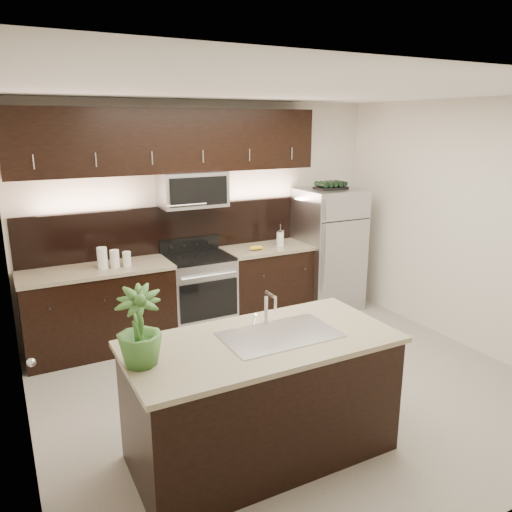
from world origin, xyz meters
The scene contains 12 objects.
ground centered at (0.00, 0.00, 0.00)m, with size 4.50×4.50×0.00m, color gray.
room_walls centered at (-0.11, -0.04, 1.70)m, with size 4.52×4.02×2.71m.
counter_run centered at (-0.46, 1.69, 0.47)m, with size 3.51×0.65×0.94m.
upper_fixtures centered at (-0.43, 1.84, 2.14)m, with size 3.49×0.40×1.66m.
island centered at (-0.70, -0.73, 0.47)m, with size 1.96×0.96×0.94m.
sink_faucet centered at (-0.55, -0.72, 0.96)m, with size 0.84×0.50×0.28m.
refrigerator centered at (1.58, 1.63, 0.81)m, with size 0.78×0.70×1.61m, color #B2B2B7.
wine_rack centered at (1.58, 1.63, 1.66)m, with size 0.40×0.25×0.10m.
plant centered at (-1.57, -0.71, 1.20)m, with size 0.29×0.29×0.52m, color #376528.
canisters centered at (-1.25, 1.62, 1.04)m, with size 0.34×0.14×0.23m.
french_press centered at (0.84, 1.64, 1.04)m, with size 0.09×0.09×0.27m.
bananas centered at (0.42, 1.61, 0.97)m, with size 0.18×0.14×0.05m, color gold.
Camera 1 is at (-2.27, -3.63, 2.44)m, focal length 35.00 mm.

